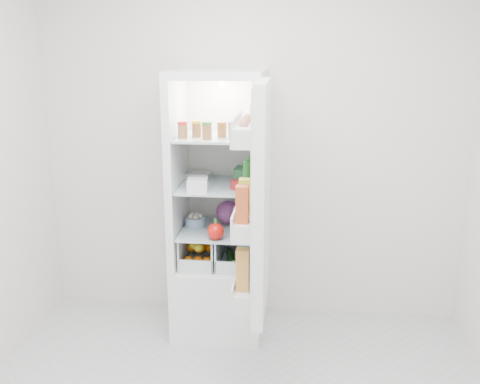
# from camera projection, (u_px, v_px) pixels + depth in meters

# --- Properties ---
(room_walls) EXTENTS (3.02, 3.02, 2.61)m
(room_walls) POSITION_uv_depth(u_px,v_px,m) (222.00, 133.00, 2.26)
(room_walls) COLOR silver
(room_walls) RESTS_ON ground
(refrigerator) EXTENTS (0.60, 0.60, 1.80)m
(refrigerator) POSITION_uv_depth(u_px,v_px,m) (220.00, 237.00, 3.72)
(refrigerator) COLOR white
(refrigerator) RESTS_ON ground
(shelf_low) EXTENTS (0.49, 0.53, 0.01)m
(shelf_low) POSITION_uv_depth(u_px,v_px,m) (218.00, 229.00, 3.64)
(shelf_low) COLOR silver
(shelf_low) RESTS_ON refrigerator
(shelf_mid) EXTENTS (0.49, 0.53, 0.02)m
(shelf_mid) POSITION_uv_depth(u_px,v_px,m) (218.00, 185.00, 3.56)
(shelf_mid) COLOR silver
(shelf_mid) RESTS_ON refrigerator
(shelf_top) EXTENTS (0.49, 0.53, 0.02)m
(shelf_top) POSITION_uv_depth(u_px,v_px,m) (217.00, 136.00, 3.47)
(shelf_top) COLOR silver
(shelf_top) RESTS_ON refrigerator
(crisper_left) EXTENTS (0.23, 0.46, 0.22)m
(crisper_left) POSITION_uv_depth(u_px,v_px,m) (201.00, 247.00, 3.69)
(crisper_left) COLOR silver
(crisper_left) RESTS_ON refrigerator
(crisper_right) EXTENTS (0.23, 0.46, 0.22)m
(crisper_right) POSITION_uv_depth(u_px,v_px,m) (236.00, 248.00, 3.66)
(crisper_right) COLOR silver
(crisper_right) RESTS_ON refrigerator
(condiment_jars) EXTENTS (0.38, 0.16, 0.08)m
(condiment_jars) POSITION_uv_depth(u_px,v_px,m) (208.00, 131.00, 3.35)
(condiment_jars) COLOR #B21919
(condiment_jars) RESTS_ON shelf_top
(squeeze_bottle) EXTENTS (0.06, 0.06, 0.19)m
(squeeze_bottle) POSITION_uv_depth(u_px,v_px,m) (251.00, 119.00, 3.49)
(squeeze_bottle) COLOR white
(squeeze_bottle) RESTS_ON shelf_top
(tub_white) EXTENTS (0.14, 0.14, 0.08)m
(tub_white) POSITION_uv_depth(u_px,v_px,m) (198.00, 185.00, 3.37)
(tub_white) COLOR white
(tub_white) RESTS_ON shelf_mid
(tin_red) EXTENTS (0.09, 0.09, 0.06)m
(tin_red) POSITION_uv_depth(u_px,v_px,m) (237.00, 185.00, 3.43)
(tin_red) COLOR red
(tin_red) RESTS_ON shelf_mid
(foil_tray) EXTENTS (0.19, 0.15, 0.04)m
(foil_tray) POSITION_uv_depth(u_px,v_px,m) (198.00, 176.00, 3.70)
(foil_tray) COLOR silver
(foil_tray) RESTS_ON shelf_mid
(tub_green) EXTENTS (0.12, 0.16, 0.09)m
(tub_green) POSITION_uv_depth(u_px,v_px,m) (243.00, 174.00, 3.66)
(tub_green) COLOR #3B834C
(tub_green) RESTS_ON shelf_mid
(red_cabbage) EXTENTS (0.17, 0.17, 0.17)m
(red_cabbage) POSITION_uv_depth(u_px,v_px,m) (228.00, 212.00, 3.72)
(red_cabbage) COLOR #4D1D56
(red_cabbage) RESTS_ON shelf_low
(bell_pepper) EXTENTS (0.11, 0.11, 0.11)m
(bell_pepper) POSITION_uv_depth(u_px,v_px,m) (216.00, 231.00, 3.42)
(bell_pepper) COLOR red
(bell_pepper) RESTS_ON shelf_low
(mushroom_bowl) EXTENTS (0.17, 0.17, 0.06)m
(mushroom_bowl) POSITION_uv_depth(u_px,v_px,m) (195.00, 222.00, 3.67)
(mushroom_bowl) COLOR #7D9DBA
(mushroom_bowl) RESTS_ON shelf_low
(citrus_pile) EXTENTS (0.20, 0.31, 0.16)m
(citrus_pile) POSITION_uv_depth(u_px,v_px,m) (200.00, 251.00, 3.66)
(citrus_pile) COLOR orange
(citrus_pile) RESTS_ON refrigerator
(veg_pile) EXTENTS (0.16, 0.30, 0.10)m
(veg_pile) POSITION_uv_depth(u_px,v_px,m) (237.00, 254.00, 3.67)
(veg_pile) COLOR #1E4C19
(veg_pile) RESTS_ON refrigerator
(fridge_door) EXTENTS (0.17, 0.60, 1.30)m
(fridge_door) POSITION_uv_depth(u_px,v_px,m) (256.00, 205.00, 2.96)
(fridge_door) COLOR white
(fridge_door) RESTS_ON refrigerator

